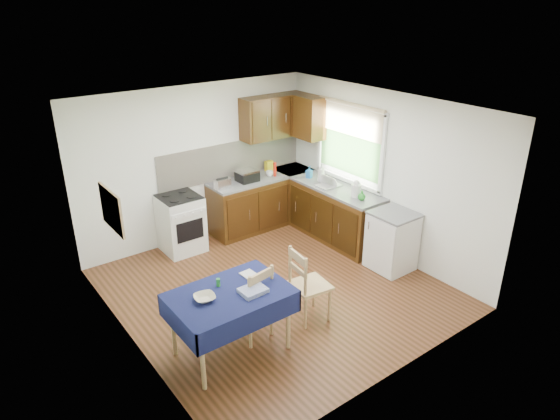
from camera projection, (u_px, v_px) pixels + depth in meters
floor at (275, 288)px, 6.89m from camera, size 4.20×4.20×0.00m
ceiling at (275, 108)px, 5.88m from camera, size 4.00×4.20×0.02m
wall_back at (197, 164)px, 7.93m from camera, size 4.00×0.02×2.50m
wall_front at (403, 273)px, 4.85m from camera, size 4.00×0.02×2.50m
wall_left at (123, 250)px, 5.29m from camera, size 0.02×4.20×2.50m
wall_right at (382, 174)px, 7.48m from camera, size 0.02×4.20×2.50m
base_cabinets at (296, 208)px, 8.38m from camera, size 1.90×2.30×0.86m
worktop_back at (262, 177)px, 8.43m from camera, size 1.90×0.60×0.04m
worktop_right at (337, 189)px, 7.94m from camera, size 0.60×1.70×0.04m
worktop_corner at (292, 170)px, 8.79m from camera, size 0.60×0.60×0.04m
splashback at (232, 160)px, 8.29m from camera, size 2.70×0.02×0.60m
upper_cabinets at (285, 117)px, 8.30m from camera, size 1.20×0.85×0.70m
stove at (181, 223)px, 7.75m from camera, size 0.60×0.61×0.92m
window at (350, 138)px, 7.82m from camera, size 0.04×1.48×1.26m
fridge at (392, 241)px, 7.24m from camera, size 0.58×0.60×0.89m
corkboard at (112, 210)px, 5.38m from camera, size 0.04×0.62×0.47m
dining_table at (230, 301)px, 5.43m from camera, size 1.29×0.87×0.78m
chair_far at (253, 300)px, 5.73m from camera, size 0.49×0.49×0.95m
chair_near at (307, 283)px, 6.06m from camera, size 0.48×0.48×0.98m
toaster at (222, 184)px, 7.86m from camera, size 0.24×0.15×0.19m
sandwich_press at (247, 176)px, 8.18m from camera, size 0.32×0.28×0.19m
sauce_bottle at (275, 169)px, 8.38m from camera, size 0.05×0.05×0.24m
yellow_packet at (269, 166)px, 8.65m from camera, size 0.15×0.12×0.18m
dish_rack at (329, 185)px, 7.99m from camera, size 0.37×0.28×0.18m
kettle at (356, 189)px, 7.55m from camera, size 0.15×0.15×0.26m
cup at (270, 174)px, 8.41m from camera, size 0.14×0.14×0.09m
soap_bottle_a at (321, 173)px, 8.12m from camera, size 0.16×0.16×0.31m
soap_bottle_b at (309, 172)px, 8.32m from camera, size 0.12×0.11×0.20m
soap_bottle_c at (362, 195)px, 7.44m from camera, size 0.17×0.17×0.15m
plate_bowl at (205, 298)px, 5.24m from camera, size 0.26×0.26×0.05m
book at (244, 277)px, 5.66m from camera, size 0.16×0.22×0.02m
spice_jar at (218, 282)px, 5.49m from camera, size 0.04×0.04×0.09m
tea_towel at (253, 291)px, 5.38m from camera, size 0.29×0.23×0.05m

